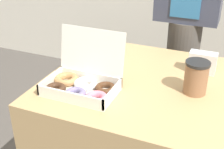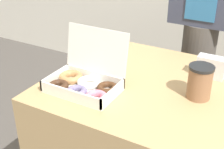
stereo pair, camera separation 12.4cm
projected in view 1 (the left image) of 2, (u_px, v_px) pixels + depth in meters
The scene contains 5 objects.
table at pixel (160, 146), 1.58m from camera, with size 1.09×0.84×0.71m.
donut_box at pixel (82, 83), 1.35m from camera, with size 0.33×0.25×0.25m.
coffee_cup at pixel (196, 77), 1.32m from camera, with size 0.10×0.10×0.15m.
napkin_holder at pixel (203, 62), 1.51m from camera, with size 0.13×0.06×0.10m.
person_customer at pixel (188, 10), 1.90m from camera, with size 0.38×0.22×1.57m.
Camera 1 is at (0.26, -1.23, 1.39)m, focal length 50.00 mm.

